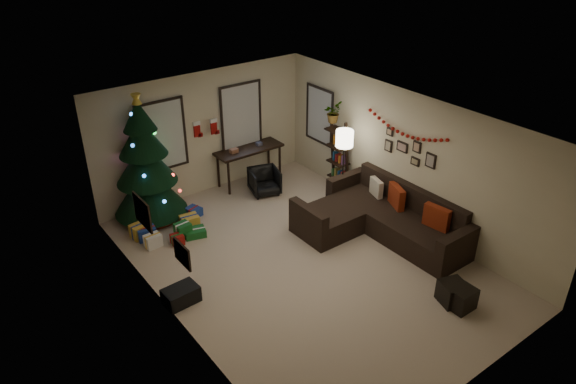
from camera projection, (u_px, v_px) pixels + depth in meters
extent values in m
plane|color=#BAA48D|center=(304.00, 262.00, 9.68)|extent=(7.00, 7.00, 0.00)
plane|color=white|center=(306.00, 122.00, 8.39)|extent=(7.00, 7.00, 0.00)
plane|color=beige|center=(203.00, 134.00, 11.49)|extent=(5.00, 0.00, 5.00)
plane|color=beige|center=(482.00, 307.00, 6.58)|extent=(5.00, 0.00, 5.00)
plane|color=beige|center=(169.00, 247.00, 7.71)|extent=(0.00, 7.00, 7.00)
plane|color=beige|center=(406.00, 159.00, 10.35)|extent=(0.00, 7.00, 7.00)
cube|color=#728CB2|center=(162.00, 136.00, 10.87)|extent=(0.94, 0.02, 1.35)
cube|color=beige|center=(162.00, 136.00, 10.87)|extent=(0.94, 0.03, 1.35)
cube|color=#728CB2|center=(241.00, 116.00, 11.87)|extent=(0.94, 0.02, 1.35)
cube|color=beige|center=(241.00, 116.00, 11.87)|extent=(0.94, 0.03, 1.35)
cube|color=#728CB2|center=(320.00, 115.00, 12.06)|extent=(0.05, 0.27, 1.17)
cube|color=beige|center=(320.00, 115.00, 12.06)|extent=(0.05, 0.45, 1.17)
cylinder|color=black|center=(152.00, 209.00, 11.03)|extent=(0.11, 0.11, 0.32)
cone|color=black|center=(149.00, 188.00, 10.79)|extent=(1.46, 1.46, 1.02)
cone|color=black|center=(145.00, 162.00, 10.51)|extent=(1.20, 1.20, 0.86)
cone|color=black|center=(141.00, 137.00, 10.26)|extent=(0.94, 0.94, 0.75)
cone|color=black|center=(138.00, 115.00, 10.05)|extent=(0.64, 0.64, 0.59)
cylinder|color=maroon|center=(152.00, 215.00, 11.09)|extent=(1.18, 1.18, 0.04)
cube|color=gold|center=(190.00, 221.00, 10.72)|extent=(0.35, 0.28, 0.22)
cube|color=#14591E|center=(183.00, 230.00, 10.33)|extent=(0.28, 0.25, 0.30)
cube|color=navy|center=(194.00, 212.00, 11.07)|extent=(0.25, 0.30, 0.18)
cube|color=silver|center=(153.00, 241.00, 10.06)|extent=(0.30, 0.22, 0.25)
cube|color=maroon|center=(177.00, 239.00, 10.14)|extent=(0.22, 0.22, 0.20)
cube|color=gold|center=(138.00, 231.00, 10.32)|extent=(0.26, 0.26, 0.28)
cube|color=#14591E|center=(195.00, 233.00, 10.40)|extent=(0.40, 0.30, 0.15)
cube|color=navy|center=(147.00, 233.00, 10.29)|extent=(0.34, 0.24, 0.25)
cube|color=black|center=(395.00, 223.00, 10.42)|extent=(0.99, 2.64, 0.46)
cube|color=black|center=(412.00, 196.00, 10.41)|extent=(0.20, 2.64, 0.46)
cube|color=black|center=(456.00, 251.00, 9.36)|extent=(0.99, 0.20, 0.73)
cube|color=black|center=(346.00, 189.00, 11.35)|extent=(0.99, 0.20, 0.73)
cube|color=black|center=(330.00, 221.00, 10.49)|extent=(0.93, 0.99, 0.46)
cube|color=black|center=(308.00, 224.00, 10.13)|extent=(0.18, 0.99, 0.73)
cube|color=maroon|center=(436.00, 219.00, 9.76)|extent=(0.20, 0.52, 0.50)
cube|color=maroon|center=(396.00, 198.00, 10.45)|extent=(0.32, 0.51, 0.50)
cube|color=#BEB199|center=(376.00, 188.00, 10.84)|extent=(0.21, 0.39, 0.38)
cube|color=black|center=(461.00, 298.00, 8.52)|extent=(0.40, 0.40, 0.37)
cube|color=black|center=(452.00, 293.00, 8.63)|extent=(0.50, 0.50, 0.37)
cube|color=black|center=(249.00, 149.00, 12.06)|extent=(1.57, 0.56, 0.06)
cylinder|color=black|center=(229.00, 178.00, 11.74)|extent=(0.06, 0.06, 0.79)
cylinder|color=black|center=(218.00, 171.00, 12.05)|extent=(0.06, 0.06, 0.79)
cylinder|color=black|center=(280.00, 162.00, 12.47)|extent=(0.06, 0.06, 0.79)
cylinder|color=black|center=(269.00, 156.00, 12.79)|extent=(0.06, 0.06, 0.79)
imported|color=black|center=(265.00, 181.00, 11.83)|extent=(0.70, 0.67, 0.58)
cube|color=black|center=(347.00, 159.00, 11.51)|extent=(0.05, 0.05, 1.72)
cube|color=black|center=(333.00, 152.00, 11.83)|extent=(0.05, 0.05, 1.72)
cube|color=black|center=(337.00, 177.00, 11.91)|extent=(0.30, 0.48, 0.03)
cube|color=black|center=(338.00, 162.00, 11.72)|extent=(0.30, 0.48, 0.03)
cube|color=black|center=(339.00, 146.00, 11.54)|extent=(0.30, 0.48, 0.03)
cube|color=black|center=(340.00, 129.00, 11.36)|extent=(0.30, 0.48, 0.03)
imported|color=#4C4C4C|center=(333.00, 109.00, 11.37)|extent=(0.68, 0.66, 0.57)
cylinder|color=black|center=(341.00, 204.00, 11.51)|extent=(0.30, 0.30, 0.03)
cylinder|color=black|center=(343.00, 173.00, 11.17)|extent=(0.03, 0.03, 1.43)
cylinder|color=white|center=(345.00, 138.00, 10.79)|extent=(0.36, 0.36, 0.34)
cube|color=black|center=(142.00, 212.00, 8.32)|extent=(0.04, 0.60, 0.50)
cube|color=tan|center=(142.00, 212.00, 8.32)|extent=(0.01, 0.54, 0.45)
cube|color=black|center=(182.00, 254.00, 7.40)|extent=(0.04, 0.45, 0.35)
cube|color=beige|center=(182.00, 254.00, 7.40)|extent=(0.01, 0.41, 0.31)
cube|color=black|center=(431.00, 161.00, 9.83)|extent=(0.03, 0.22, 0.28)
cube|color=black|center=(417.00, 147.00, 10.00)|extent=(0.03, 0.18, 0.22)
cube|color=black|center=(415.00, 161.00, 10.14)|extent=(0.03, 0.20, 0.16)
cube|color=black|center=(402.00, 147.00, 10.30)|extent=(0.03, 0.26, 0.20)
cube|color=black|center=(389.00, 146.00, 10.60)|extent=(0.03, 0.18, 0.24)
cube|color=black|center=(390.00, 132.00, 10.45)|extent=(0.03, 0.16, 0.16)
cube|color=#990F0C|center=(197.00, 130.00, 11.33)|extent=(0.14, 0.04, 0.30)
cube|color=white|center=(196.00, 123.00, 11.26)|extent=(0.16, 0.05, 0.08)
cube|color=#990F0C|center=(200.00, 135.00, 11.43)|extent=(0.10, 0.04, 0.08)
cube|color=#990F0C|center=(214.00, 127.00, 11.39)|extent=(0.14, 0.04, 0.30)
cube|color=white|center=(213.00, 121.00, 11.32)|extent=(0.16, 0.05, 0.08)
cube|color=#990F0C|center=(217.00, 132.00, 11.49)|extent=(0.10, 0.04, 0.08)
cube|color=black|center=(181.00, 295.00, 8.65)|extent=(0.58, 0.40, 0.28)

